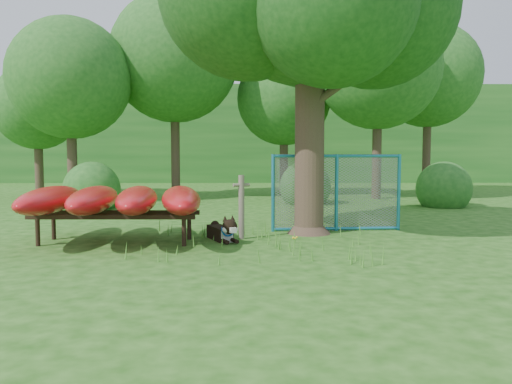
{
  "coord_description": "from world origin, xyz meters",
  "views": [
    {
      "loc": [
        0.12,
        -8.45,
        1.72
      ],
      "look_at": [
        0.2,
        1.2,
        1.0
      ],
      "focal_mm": 35.0,
      "sensor_mm": 36.0,
      "label": 1
    }
  ],
  "objects": [
    {
      "name": "bg_tree_e",
      "position": [
        8.0,
        14.0,
        5.23
      ],
      "size": [
        4.6,
        4.6,
        7.55
      ],
      "color": "#3C2C20",
      "rests_on": "ground"
    },
    {
      "name": "bg_tree_c",
      "position": [
        1.5,
        13.0,
        4.11
      ],
      "size": [
        4.0,
        4.0,
        6.12
      ],
      "color": "#3C2C20",
      "rests_on": "ground"
    },
    {
      "name": "ground",
      "position": [
        0.0,
        0.0,
        0.0
      ],
      "size": [
        80.0,
        80.0,
        0.0
      ],
      "primitive_type": "plane",
      "color": "#1B4F0F",
      "rests_on": "ground"
    },
    {
      "name": "husky_dog",
      "position": [
        -0.45,
        1.41,
        0.2
      ],
      "size": [
        0.7,
        1.21,
        0.56
      ],
      "rotation": [
        0.0,
        0.0,
        0.43
      ],
      "color": "black",
      "rests_on": "ground"
    },
    {
      "name": "bg_tree_f",
      "position": [
        -9.0,
        13.0,
        3.73
      ],
      "size": [
        3.6,
        3.6,
        5.55
      ],
      "color": "#3C2C20",
      "rests_on": "ground"
    },
    {
      "name": "shrub_right",
      "position": [
        6.5,
        8.0,
        0.0
      ],
      "size": [
        1.8,
        1.8,
        1.8
      ],
      "primitive_type": "sphere",
      "color": "#205B1D",
      "rests_on": "ground"
    },
    {
      "name": "fence_section",
      "position": [
        2.03,
        2.76,
        0.87
      ],
      "size": [
        2.96,
        0.28,
        2.89
      ],
      "rotation": [
        0.0,
        0.0,
        0.07
      ],
      "color": "teal",
      "rests_on": "ground"
    },
    {
      "name": "shrub_mid",
      "position": [
        2.0,
        9.0,
        0.0
      ],
      "size": [
        1.8,
        1.8,
        1.8
      ],
      "primitive_type": "sphere",
      "color": "#205B1D",
      "rests_on": "ground"
    },
    {
      "name": "shrub_left",
      "position": [
        -5.0,
        7.5,
        0.0
      ],
      "size": [
        1.8,
        1.8,
        1.8
      ],
      "primitive_type": "sphere",
      "color": "#205B1D",
      "rests_on": "ground"
    },
    {
      "name": "wooden_post",
      "position": [
        -0.09,
        1.68,
        0.69
      ],
      "size": [
        0.35,
        0.2,
        1.31
      ],
      "rotation": [
        0.0,
        0.0,
        0.39
      ],
      "color": "#655C4C",
      "rests_on": "ground"
    },
    {
      "name": "bg_tree_a",
      "position": [
        -6.5,
        10.0,
        4.48
      ],
      "size": [
        4.4,
        4.4,
        6.7
      ],
      "color": "#3C2C20",
      "rests_on": "ground"
    },
    {
      "name": "bg_tree_d",
      "position": [
        5.0,
        11.0,
        5.08
      ],
      "size": [
        4.8,
        4.8,
        7.5
      ],
      "color": "#3C2C20",
      "rests_on": "ground"
    },
    {
      "name": "wooded_hillside",
      "position": [
        0.0,
        28.0,
        3.0
      ],
      "size": [
        80.0,
        12.0,
        6.0
      ],
      "primitive_type": "cube",
      "color": "#205B1D",
      "rests_on": "ground"
    },
    {
      "name": "kayak_rack",
      "position": [
        -2.54,
        1.26,
        0.84
      ],
      "size": [
        3.65,
        3.27,
        1.1
      ],
      "rotation": [
        0.0,
        0.0,
        -0.01
      ],
      "color": "black",
      "rests_on": "ground"
    },
    {
      "name": "wildflower_clump",
      "position": [
        0.9,
        0.58,
        0.19
      ],
      "size": [
        0.1,
        0.11,
        0.23
      ],
      "rotation": [
        0.0,
        0.0,
        -0.23
      ],
      "color": "#519731",
      "rests_on": "ground"
    },
    {
      "name": "bg_tree_b",
      "position": [
        -3.0,
        12.0,
        5.61
      ],
      "size": [
        5.2,
        5.2,
        8.22
      ],
      "color": "#3C2C20",
      "rests_on": "ground"
    }
  ]
}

